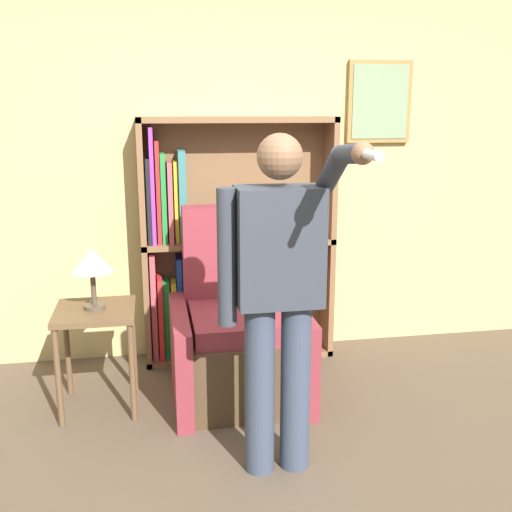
{
  "coord_description": "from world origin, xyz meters",
  "views": [
    {
      "loc": [
        -0.62,
        -2.29,
        1.8
      ],
      "look_at": [
        -0.07,
        0.8,
        1.03
      ],
      "focal_mm": 42.0,
      "sensor_mm": 36.0,
      "label": 1
    }
  ],
  "objects_px": {
    "bookcase": "(213,250)",
    "side_table": "(96,326)",
    "person_standing": "(279,288)",
    "table_lamp": "(92,262)",
    "armchair": "(237,338)"
  },
  "relations": [
    {
      "from": "side_table",
      "to": "table_lamp",
      "type": "xyz_separation_m",
      "value": [
        -0.0,
        0.0,
        0.39
      ]
    },
    {
      "from": "bookcase",
      "to": "armchair",
      "type": "bearing_deg",
      "value": -82.38
    },
    {
      "from": "side_table",
      "to": "person_standing",
      "type": "bearing_deg",
      "value": -41.63
    },
    {
      "from": "person_standing",
      "to": "armchair",
      "type": "bearing_deg",
      "value": 94.81
    },
    {
      "from": "bookcase",
      "to": "armchair",
      "type": "distance_m",
      "value": 0.75
    },
    {
      "from": "person_standing",
      "to": "table_lamp",
      "type": "relative_size",
      "value": 4.54
    },
    {
      "from": "bookcase",
      "to": "side_table",
      "type": "height_order",
      "value": "bookcase"
    },
    {
      "from": "bookcase",
      "to": "table_lamp",
      "type": "height_order",
      "value": "bookcase"
    },
    {
      "from": "bookcase",
      "to": "side_table",
      "type": "bearing_deg",
      "value": -140.38
    },
    {
      "from": "person_standing",
      "to": "table_lamp",
      "type": "distance_m",
      "value": 1.26
    },
    {
      "from": "person_standing",
      "to": "table_lamp",
      "type": "xyz_separation_m",
      "value": [
        -0.94,
        0.84,
        -0.04
      ]
    },
    {
      "from": "side_table",
      "to": "table_lamp",
      "type": "bearing_deg",
      "value": 180.0
    },
    {
      "from": "person_standing",
      "to": "table_lamp",
      "type": "height_order",
      "value": "person_standing"
    },
    {
      "from": "bookcase",
      "to": "person_standing",
      "type": "distance_m",
      "value": 1.5
    },
    {
      "from": "person_standing",
      "to": "table_lamp",
      "type": "bearing_deg",
      "value": 138.37
    }
  ]
}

